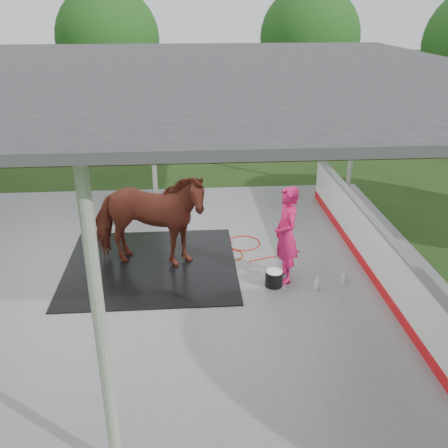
{
  "coord_description": "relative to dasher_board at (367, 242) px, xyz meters",
  "views": [
    {
      "loc": [
        0.94,
        -9.01,
        5.14
      ],
      "look_at": [
        1.61,
        -0.29,
        1.22
      ],
      "focal_mm": 40.0,
      "sensor_mm": 36.0,
      "label": 1
    }
  ],
  "objects": [
    {
      "name": "hose_coil",
      "position": [
        -2.8,
        1.13,
        -0.53
      ],
      "size": [
        2.35,
        1.4,
        0.02
      ],
      "color": "red",
      "rests_on": "concrete_slab"
    },
    {
      "name": "ground",
      "position": [
        -4.6,
        0.0,
        -0.59
      ],
      "size": [
        100.0,
        100.0,
        0.0
      ],
      "primitive_type": "plane",
      "color": "#1E3814"
    },
    {
      "name": "wash_bucket",
      "position": [
        -2.04,
        -0.69,
        -0.38
      ],
      "size": [
        0.35,
        0.35,
        0.32
      ],
      "color": "black",
      "rests_on": "concrete_slab"
    },
    {
      "name": "dasher_board",
      "position": [
        0.0,
        0.0,
        0.0
      ],
      "size": [
        0.16,
        8.0,
        1.15
      ],
      "color": "red",
      "rests_on": "concrete_slab"
    },
    {
      "name": "tree_belt",
      "position": [
        -4.3,
        0.9,
        3.2
      ],
      "size": [
        28.0,
        28.0,
        5.8
      ],
      "color": "#382314",
      "rests_on": "ground"
    },
    {
      "name": "soap_bottle_b",
      "position": [
        -0.64,
        -0.65,
        -0.44
      ],
      "size": [
        0.13,
        0.13,
        0.21
      ],
      "primitive_type": "imported",
      "rotation": [
        0.0,
        0.0,
        -0.55
      ],
      "color": "#338CD8",
      "rests_on": "concrete_slab"
    },
    {
      "name": "concrete_slab",
      "position": [
        -4.6,
        0.0,
        -0.57
      ],
      "size": [
        12.0,
        10.0,
        0.05
      ],
      "primitive_type": "cube",
      "color": "slate",
      "rests_on": "ground"
    },
    {
      "name": "soap_bottle_a",
      "position": [
        -1.24,
        -0.88,
        -0.41
      ],
      "size": [
        0.12,
        0.12,
        0.27
      ],
      "primitive_type": "imported",
      "rotation": [
        0.0,
        0.0,
        0.19
      ],
      "color": "silver",
      "rests_on": "concrete_slab"
    },
    {
      "name": "handler",
      "position": [
        -1.8,
        -0.44,
        0.43
      ],
      "size": [
        0.54,
        0.75,
        1.94
      ],
      "primitive_type": "imported",
      "rotation": [
        0.0,
        0.0,
        -1.46
      ],
      "color": "#D01656",
      "rests_on": "concrete_slab"
    },
    {
      "name": "pavilion_structure",
      "position": [
        -4.6,
        -0.0,
        3.37
      ],
      "size": [
        12.6,
        10.6,
        4.05
      ],
      "color": "beige",
      "rests_on": "ground"
    },
    {
      "name": "rubber_mat",
      "position": [
        -4.48,
        0.29,
        -0.53
      ],
      "size": [
        3.54,
        3.32,
        0.03
      ],
      "primitive_type": "cube",
      "color": "black",
      "rests_on": "concrete_slab"
    },
    {
      "name": "horse",
      "position": [
        -4.48,
        0.29,
        0.52
      ],
      "size": [
        2.62,
        1.56,
        2.07
      ],
      "primitive_type": "imported",
      "rotation": [
        0.0,
        0.0,
        1.38
      ],
      "color": "maroon",
      "rests_on": "rubber_mat"
    }
  ]
}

